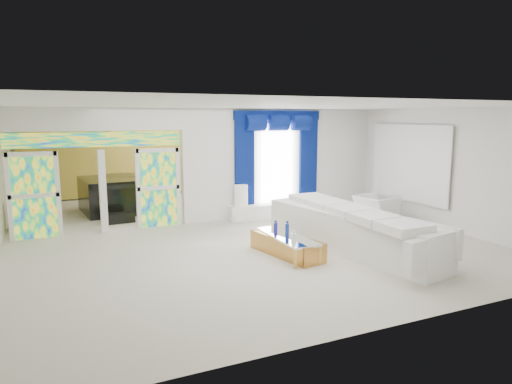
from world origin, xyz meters
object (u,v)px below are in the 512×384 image
white_sofa (351,232)px  grand_piano (110,195)px  armchair (376,208)px  console_table (251,213)px  coffee_table (287,246)px

white_sofa → grand_piano: bearing=112.3°
white_sofa → grand_piano: size_ratio=2.16×
armchair → grand_piano: 7.66m
white_sofa → console_table: white_sofa is taller
white_sofa → armchair: 3.24m
coffee_table → grand_piano: size_ratio=0.88×
armchair → console_table: bearing=58.6°
coffee_table → grand_piano: grand_piano is taller
white_sofa → armchair: size_ratio=4.25×
coffee_table → grand_piano: 6.55m
armchair → grand_piano: size_ratio=0.51×
coffee_table → grand_piano: (-2.69, 5.97, 0.31)m
coffee_table → armchair: 4.21m
white_sofa → armchair: (2.42, 2.16, -0.08)m
grand_piano → armchair: bearing=-37.3°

